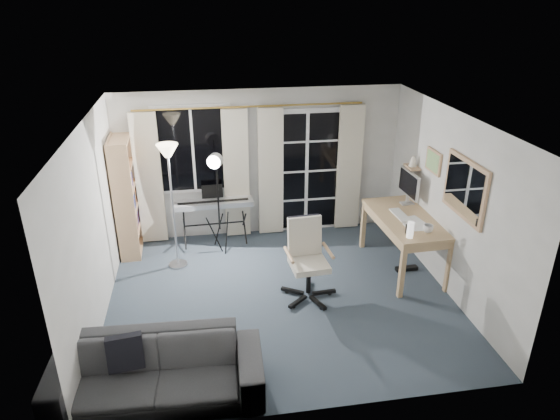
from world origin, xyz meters
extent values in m
cube|color=#35414D|center=(0.00, 0.00, -0.01)|extent=(4.50, 4.00, 0.02)
cube|color=white|center=(-1.05, 1.98, 1.50)|extent=(1.20, 0.06, 1.40)
cube|color=black|center=(-1.05, 1.95, 1.50)|extent=(1.10, 0.02, 1.30)
cube|color=white|center=(-1.05, 1.94, 1.50)|extent=(0.04, 0.03, 1.30)
cube|color=white|center=(0.75, 1.98, 1.02)|extent=(1.32, 0.06, 2.11)
cube|color=black|center=(0.45, 1.95, 1.02)|extent=(0.55, 0.02, 1.95)
cube|color=black|center=(1.05, 1.95, 1.02)|extent=(0.55, 0.02, 1.95)
cube|color=white|center=(0.75, 1.94, 1.02)|extent=(0.05, 0.04, 2.05)
cube|color=white|center=(0.75, 1.94, 0.55)|extent=(1.15, 0.03, 0.03)
cube|color=white|center=(0.75, 1.94, 1.05)|extent=(1.15, 0.03, 0.03)
cube|color=white|center=(0.75, 1.94, 1.55)|extent=(1.15, 0.03, 0.03)
cylinder|color=gold|center=(-0.15, 1.90, 2.15)|extent=(3.50, 0.03, 0.03)
cube|color=beige|center=(-1.75, 1.88, 1.08)|extent=(0.40, 0.07, 2.10)
cube|color=beige|center=(-0.40, 1.88, 1.08)|extent=(0.40, 0.07, 2.10)
cube|color=beige|center=(0.15, 1.88, 1.08)|extent=(0.40, 0.07, 2.10)
cube|color=beige|center=(1.45, 1.88, 1.08)|extent=(0.40, 0.07, 2.10)
cube|color=tan|center=(-2.08, 1.28, 0.91)|extent=(0.29, 0.04, 1.83)
cube|color=tan|center=(-2.10, 2.10, 0.91)|extent=(0.29, 0.04, 1.83)
cube|color=tan|center=(-2.22, 1.68, 0.91)|extent=(0.06, 0.82, 1.83)
cube|color=tan|center=(-2.09, 1.69, 0.03)|extent=(0.32, 0.83, 0.02)
cube|color=tan|center=(-2.09, 1.69, 0.37)|extent=(0.32, 0.83, 0.02)
cube|color=tan|center=(-2.09, 1.69, 0.71)|extent=(0.32, 0.83, 0.02)
cube|color=tan|center=(-2.09, 1.69, 1.06)|extent=(0.32, 0.83, 0.02)
cube|color=tan|center=(-2.09, 1.69, 1.41)|extent=(0.32, 0.83, 0.02)
cube|color=tan|center=(-2.09, 1.69, 1.80)|extent=(0.32, 0.83, 0.02)
cube|color=#B6B9AE|center=(-2.06, 1.35, 0.49)|extent=(0.21, 0.06, 0.23)
cube|color=#B55C4B|center=(-2.06, 1.44, 0.47)|extent=(0.21, 0.05, 0.19)
cube|color=#2C2C2C|center=(-2.07, 1.51, 0.48)|extent=(0.21, 0.04, 0.21)
cube|color=#B55C4B|center=(-2.07, 1.58, 0.51)|extent=(0.21, 0.04, 0.27)
cube|color=#B6B9AE|center=(-2.07, 1.65, 0.48)|extent=(0.21, 0.05, 0.21)
cube|color=#A63E2F|center=(-2.07, 1.74, 0.49)|extent=(0.21, 0.04, 0.22)
cube|color=#333C9A|center=(-2.08, 1.81, 0.49)|extent=(0.21, 0.05, 0.22)
cube|color=#B55C4B|center=(-2.08, 1.89, 0.48)|extent=(0.21, 0.04, 0.21)
cube|color=#A63E2F|center=(-2.08, 1.95, 0.49)|extent=(0.21, 0.06, 0.22)
cube|color=#2C2C2C|center=(-2.08, 2.04, 0.50)|extent=(0.21, 0.03, 0.24)
cube|color=#333C9A|center=(-2.06, 1.35, 0.85)|extent=(0.21, 0.04, 0.25)
cube|color=#2C2C2C|center=(-2.06, 1.42, 0.85)|extent=(0.21, 0.06, 0.24)
cube|color=#2C2C2C|center=(-2.07, 1.51, 0.83)|extent=(0.21, 0.04, 0.21)
cube|color=#333C9A|center=(-2.07, 1.58, 0.82)|extent=(0.21, 0.04, 0.20)
cube|color=#333C9A|center=(-2.07, 1.64, 0.83)|extent=(0.21, 0.04, 0.21)
cube|color=#2C2C2C|center=(-2.07, 1.71, 0.85)|extent=(0.21, 0.04, 0.25)
cube|color=#2C2C2C|center=(-2.07, 1.78, 0.82)|extent=(0.21, 0.05, 0.20)
cube|color=#E38D55|center=(-2.08, 1.86, 0.83)|extent=(0.21, 0.04, 0.21)
cube|color=#B55C4B|center=(-2.08, 1.93, 0.84)|extent=(0.21, 0.03, 0.22)
cube|color=#2C2C2C|center=(-2.08, 1.99, 0.83)|extent=(0.21, 0.03, 0.21)
cube|color=#A63E2F|center=(-2.06, 1.35, 1.20)|extent=(0.21, 0.04, 0.26)
cube|color=#2C2C2C|center=(-2.06, 1.42, 1.17)|extent=(0.21, 0.03, 0.20)
cube|color=#B6B9AE|center=(-2.06, 1.48, 1.21)|extent=(0.21, 0.04, 0.27)
cube|color=#B6B9AE|center=(-2.07, 1.55, 1.20)|extent=(0.21, 0.04, 0.25)
cube|color=#B55C4B|center=(-2.07, 1.62, 1.17)|extent=(0.21, 0.04, 0.20)
cube|color=#333C9A|center=(-2.07, 1.68, 1.18)|extent=(0.21, 0.05, 0.21)
cylinder|color=#B2B2B7|center=(-1.37, 1.05, 0.01)|extent=(0.30, 0.30, 0.03)
cylinder|color=#B2B2B7|center=(-1.37, 1.05, 0.89)|extent=(0.03, 0.03, 1.73)
cone|color=#FFE5B2|center=(-1.37, 1.05, 1.78)|extent=(0.32, 0.32, 0.18)
cylinder|color=black|center=(-1.27, 1.68, 0.33)|extent=(0.04, 0.59, 0.54)
cylinder|color=black|center=(-1.27, 1.68, 0.33)|extent=(0.04, 0.59, 0.54)
cylinder|color=black|center=(-0.32, 1.72, 0.33)|extent=(0.04, 0.59, 0.54)
cylinder|color=black|center=(-0.32, 1.72, 0.33)|extent=(0.04, 0.59, 0.54)
cylinder|color=black|center=(-0.79, 1.70, 0.33)|extent=(0.95, 0.05, 0.02)
cube|color=silver|center=(-0.79, 1.70, 0.69)|extent=(1.24, 0.35, 0.09)
cube|color=white|center=(-0.79, 1.62, 0.73)|extent=(1.14, 0.17, 0.01)
cube|color=black|center=(-0.79, 1.66, 0.73)|extent=(1.10, 0.11, 0.01)
cube|color=black|center=(-0.79, 1.79, 0.85)|extent=(0.33, 0.08, 0.21)
cylinder|color=black|center=(-0.62, 1.39, 0.29)|extent=(0.11, 0.24, 0.65)
cylinder|color=black|center=(-0.74, 1.53, 0.29)|extent=(0.17, 0.21, 0.66)
cylinder|color=black|center=(-0.80, 1.36, 0.29)|extent=(0.25, 0.07, 0.66)
cylinder|color=black|center=(-0.72, 1.43, 0.93)|extent=(0.04, 0.04, 1.13)
cylinder|color=silver|center=(-0.74, 1.38, 1.49)|extent=(0.24, 0.19, 0.22)
cylinder|color=white|center=(-0.76, 1.32, 1.49)|extent=(0.18, 0.08, 0.19)
cube|color=black|center=(0.58, -0.07, 0.05)|extent=(0.33, 0.07, 0.04)
cylinder|color=black|center=(0.66, -0.06, 0.03)|extent=(0.05, 0.05, 0.05)
cube|color=black|center=(0.41, 0.13, 0.05)|extent=(0.13, 0.33, 0.04)
cylinder|color=black|center=(0.43, 0.21, 0.03)|extent=(0.05, 0.05, 0.05)
cube|color=black|center=(0.17, 0.03, 0.05)|extent=(0.30, 0.21, 0.04)
cylinder|color=black|center=(0.10, 0.07, 0.03)|extent=(0.05, 0.05, 0.05)
cube|color=black|center=(0.19, -0.23, 0.05)|extent=(0.28, 0.25, 0.04)
cylinder|color=black|center=(0.13, -0.28, 0.03)|extent=(0.05, 0.05, 0.05)
cube|color=black|center=(0.44, -0.29, 0.05)|extent=(0.17, 0.32, 0.04)
cylinder|color=black|center=(0.48, -0.37, 0.03)|extent=(0.05, 0.05, 0.05)
cylinder|color=black|center=(0.36, -0.09, 0.28)|extent=(0.07, 0.07, 0.41)
cube|color=beige|center=(0.36, -0.09, 0.51)|extent=(0.50, 0.50, 0.08)
cube|color=beige|center=(0.34, 0.14, 0.81)|extent=(0.46, 0.16, 0.53)
cube|color=black|center=(0.34, 0.18, 0.83)|extent=(0.43, 0.13, 0.49)
cylinder|color=tan|center=(0.10, -0.09, 0.67)|extent=(0.07, 0.41, 0.04)
cylinder|color=tan|center=(0.62, -0.05, 0.67)|extent=(0.07, 0.41, 0.04)
cube|color=tan|center=(1.88, 0.47, 0.79)|extent=(0.83, 1.55, 0.04)
cube|color=tan|center=(1.88, 0.47, 0.72)|extent=(0.78, 1.51, 0.11)
cube|color=tan|center=(1.57, -0.26, 0.39)|extent=(0.07, 0.07, 0.77)
cube|color=tan|center=(2.25, -0.24, 0.39)|extent=(0.07, 0.07, 0.77)
cube|color=tan|center=(1.51, 1.17, 0.39)|extent=(0.07, 0.07, 0.77)
cube|color=tan|center=(2.19, 1.20, 0.39)|extent=(0.07, 0.07, 0.77)
cube|color=silver|center=(2.08, 0.92, 0.82)|extent=(0.20, 0.14, 0.02)
cube|color=silver|center=(2.08, 0.92, 0.97)|extent=(0.04, 0.03, 0.24)
cube|color=silver|center=(2.08, 0.92, 1.14)|extent=(0.06, 0.59, 0.37)
cube|color=black|center=(2.06, 0.92, 1.14)|extent=(0.03, 0.54, 0.33)
cube|color=white|center=(1.82, 0.53, 0.83)|extent=(0.17, 0.46, 0.02)
cube|color=white|center=(1.78, 0.20, 0.83)|extent=(0.07, 0.11, 0.02)
cube|color=white|center=(1.94, 0.32, 0.82)|extent=(0.29, 0.36, 0.01)
cube|color=white|center=(1.91, 0.10, 0.82)|extent=(0.24, 0.17, 0.00)
cube|color=black|center=(1.70, -0.02, 0.88)|extent=(0.06, 0.05, 0.13)
cylinder|color=white|center=(1.68, -0.13, 0.93)|extent=(0.09, 0.09, 0.22)
cube|color=black|center=(1.93, 0.37, 0.03)|extent=(0.33, 0.10, 0.05)
imported|color=silver|center=(1.98, -0.03, 0.88)|extent=(0.14, 0.11, 0.13)
cube|color=tan|center=(2.23, -0.35, 1.55)|extent=(0.04, 0.94, 0.74)
cube|color=white|center=(2.21, -0.35, 1.55)|extent=(0.01, 0.84, 0.64)
cube|color=tan|center=(2.23, 0.55, 1.60)|extent=(0.03, 0.42, 0.32)
cube|color=#57AF94|center=(2.21, 0.55, 1.60)|extent=(0.00, 0.36, 0.26)
cube|color=tan|center=(2.16, 1.05, 1.35)|extent=(0.16, 0.30, 0.02)
cone|color=beige|center=(2.16, 1.05, 1.44)|extent=(0.12, 0.12, 0.15)
imported|color=#333336|center=(-1.50, -1.55, 0.41)|extent=(2.13, 0.71, 0.82)
cube|color=black|center=(-1.80, -1.44, 0.48)|extent=(0.37, 0.24, 0.37)
camera|label=1|loc=(-0.91, -5.56, 3.79)|focal=32.00mm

